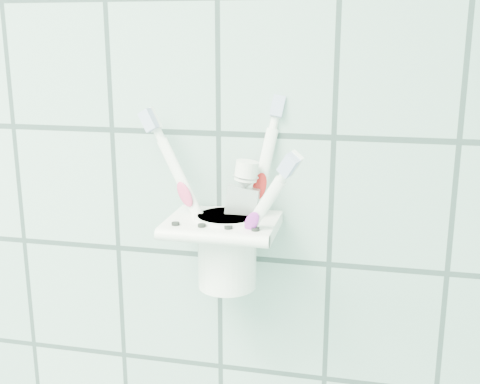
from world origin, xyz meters
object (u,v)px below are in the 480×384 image
Objects in this scene: toothbrush_blue at (238,189)px; toothbrush_orange at (217,192)px; holder_bracket at (223,226)px; cup at (227,247)px; toothbrush_pink at (229,188)px; toothpaste_tube at (232,211)px.

toothbrush_blue is 0.03m from toothbrush_orange.
holder_bracket is 1.43× the size of cup.
toothbrush_pink is at bearing -163.08° from toothbrush_blue.
holder_bracket is 0.05m from toothbrush_blue.
toothbrush_orange reaches higher than cup.
toothbrush_blue is at bearing -4.12° from holder_bracket.
toothbrush_blue reaches higher than toothpaste_tube.
toothbrush_orange is (-0.02, 0.01, -0.01)m from toothbrush_pink.
cup is 0.07m from toothbrush_blue.
toothbrush_orange is at bearing -163.03° from toothpaste_tube.
toothbrush_blue is (0.02, -0.00, 0.04)m from holder_bracket.
toothbrush_pink reaches higher than holder_bracket.
toothpaste_tube is at bearing 56.15° from holder_bracket.
toothbrush_pink is at bearing -31.58° from holder_bracket.
toothpaste_tube is (0.00, 0.01, 0.04)m from cup.
holder_bracket is 0.86× the size of toothpaste_tube.
toothpaste_tube is (-0.00, 0.02, -0.03)m from toothbrush_pink.
toothbrush_orange is 0.03m from toothpaste_tube.
holder_bracket is 0.58× the size of toothbrush_pink.
toothbrush_orange is at bearing 137.87° from holder_bracket.
toothbrush_blue is at bearing -51.26° from toothpaste_tube.
holder_bracket and cup have the same top height.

